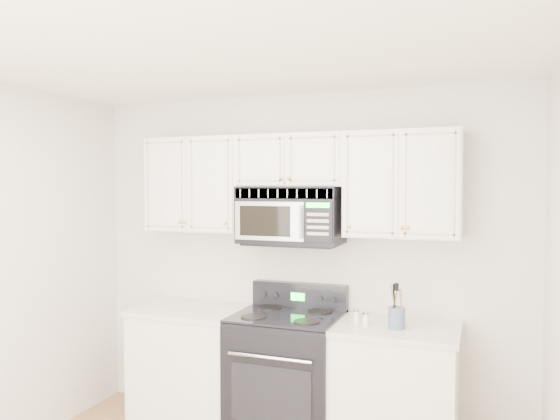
% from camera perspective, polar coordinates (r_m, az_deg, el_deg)
% --- Properties ---
extents(room, '(3.51, 3.51, 2.61)m').
position_cam_1_polar(room, '(2.75, -9.72, -9.71)').
color(room, '#A28354').
rests_on(room, ground).
extents(base_cabinet_left, '(0.86, 0.65, 0.92)m').
position_cam_1_polar(base_cabinet_left, '(4.57, -9.16, -16.08)').
color(base_cabinet_left, silver).
rests_on(base_cabinet_left, ground).
extents(base_cabinet_right, '(0.86, 0.65, 0.92)m').
position_cam_1_polar(base_cabinet_right, '(4.07, 11.92, -18.50)').
color(base_cabinet_right, silver).
rests_on(base_cabinet_right, ground).
extents(range, '(0.77, 0.70, 1.12)m').
position_cam_1_polar(range, '(4.22, 0.77, -16.82)').
color(range, black).
rests_on(range, ground).
extents(upper_cabinets, '(2.44, 0.37, 0.75)m').
position_cam_1_polar(upper_cabinets, '(4.14, 1.39, 3.22)').
color(upper_cabinets, silver).
rests_on(upper_cabinets, ground).
extents(microwave, '(0.77, 0.43, 0.42)m').
position_cam_1_polar(microwave, '(4.11, 1.16, -0.55)').
color(microwave, black).
rests_on(microwave, ground).
extents(utensil_crock, '(0.11, 0.11, 0.31)m').
position_cam_1_polar(utensil_crock, '(3.83, 12.09, -10.84)').
color(utensil_crock, slate).
rests_on(utensil_crock, base_cabinet_right).
extents(shaker_salt, '(0.04, 0.04, 0.10)m').
position_cam_1_polar(shaker_salt, '(3.93, 7.99, -10.93)').
color(shaker_salt, white).
rests_on(shaker_salt, base_cabinet_right).
extents(shaker_pepper, '(0.04, 0.04, 0.10)m').
position_cam_1_polar(shaker_pepper, '(3.86, 8.95, -11.20)').
color(shaker_pepper, white).
rests_on(shaker_pepper, base_cabinet_right).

